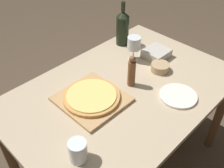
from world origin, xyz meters
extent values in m
plane|color=#4C3D2D|center=(0.00, 0.00, 0.00)|extent=(12.00, 12.00, 0.00)
cube|color=tan|center=(0.00, 0.00, 0.72)|extent=(0.90, 1.36, 0.03)
cylinder|color=brown|center=(-0.39, -0.62, 0.35)|extent=(0.06, 0.06, 0.71)
cylinder|color=brown|center=(-0.39, 0.62, 0.35)|extent=(0.06, 0.06, 0.71)
cylinder|color=brown|center=(0.39, 0.62, 0.35)|extent=(0.06, 0.06, 0.71)
cube|color=tan|center=(-0.06, -0.19, 0.75)|extent=(0.35, 0.33, 0.02)
cylinder|color=#C68947|center=(-0.06, -0.19, 0.76)|extent=(0.31, 0.31, 0.02)
cylinder|color=#E0C66B|center=(-0.06, -0.19, 0.78)|extent=(0.27, 0.27, 0.01)
cylinder|color=black|center=(-0.35, 0.37, 0.84)|extent=(0.09, 0.09, 0.21)
cone|color=black|center=(-0.35, 0.37, 0.97)|extent=(0.09, 0.09, 0.04)
cylinder|color=black|center=(-0.35, 0.37, 1.02)|extent=(0.03, 0.03, 0.06)
cylinder|color=brown|center=(0.01, 0.06, 0.82)|extent=(0.05, 0.05, 0.16)
sphere|color=brown|center=(0.01, 0.06, 0.92)|extent=(0.04, 0.04, 0.04)
cylinder|color=silver|center=(-0.16, 0.27, 0.74)|extent=(0.07, 0.07, 0.00)
cylinder|color=silver|center=(-0.16, 0.27, 0.78)|extent=(0.01, 0.01, 0.08)
cylinder|color=silver|center=(-0.16, 0.27, 0.86)|extent=(0.09, 0.09, 0.08)
cylinder|color=tan|center=(0.04, 0.29, 0.76)|extent=(0.11, 0.11, 0.05)
cylinder|color=silver|center=(0.18, -0.48, 0.79)|extent=(0.08, 0.08, 0.11)
cylinder|color=silver|center=(0.27, 0.16, 0.74)|extent=(0.21, 0.21, 0.01)
cube|color=#BCB7AD|center=(-0.06, 0.40, 0.76)|extent=(0.15, 0.16, 0.06)
camera|label=1|loc=(0.76, -0.87, 1.73)|focal=42.00mm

